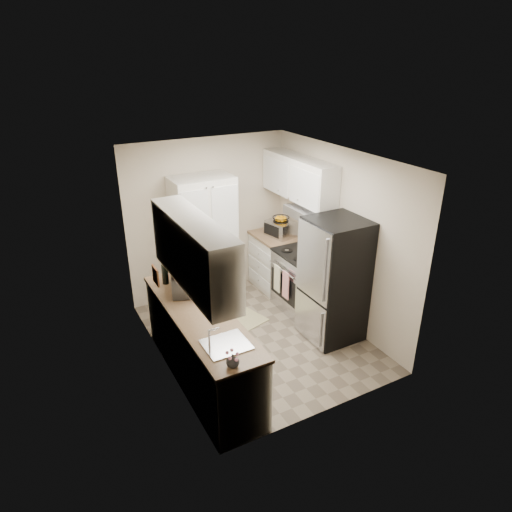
{
  "coord_description": "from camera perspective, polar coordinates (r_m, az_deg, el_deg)",
  "views": [
    {
      "loc": [
        -2.55,
        -4.66,
        3.65
      ],
      "look_at": [
        0.06,
        0.15,
        1.17
      ],
      "focal_mm": 32.0,
      "sensor_mm": 36.0,
      "label": 1
    }
  ],
  "objects": [
    {
      "name": "ground",
      "position": [
        6.45,
        0.18,
        -10.1
      ],
      "size": [
        3.2,
        3.2,
        0.0
      ],
      "primitive_type": "plane",
      "color": "#7A6B56",
      "rests_on": "ground"
    },
    {
      "name": "wine_bottle",
      "position": [
        5.89,
        -11.32,
        -1.96
      ],
      "size": [
        0.08,
        0.08,
        0.33
      ],
      "primitive_type": "cylinder",
      "color": "black",
      "rests_on": "countertop_left"
    },
    {
      "name": "flower_vase",
      "position": [
        4.4,
        -2.93,
        -12.93
      ],
      "size": [
        0.16,
        0.16,
        0.13
      ],
      "primitive_type": "imported",
      "rotation": [
        0.0,
        0.0,
        -0.31
      ],
      "color": "beige",
      "rests_on": "countertop_left"
    },
    {
      "name": "kitchen_mat",
      "position": [
        6.9,
        -1.88,
        -7.49
      ],
      "size": [
        0.65,
        0.84,
        0.01
      ],
      "primitive_type": "cube",
      "rotation": [
        0.0,
        0.0,
        0.27
      ],
      "color": "tan",
      "rests_on": "ground"
    },
    {
      "name": "cutting_board",
      "position": [
        6.02,
        -9.34,
        -1.17
      ],
      "size": [
        0.09,
        0.26,
        0.33
      ],
      "primitive_type": "cube",
      "rotation": [
        0.0,
        0.0,
        0.26
      ],
      "color": "#39843D",
      "rests_on": "countertop_left"
    },
    {
      "name": "countertop_right",
      "position": [
        7.37,
        2.52,
        2.45
      ],
      "size": [
        0.63,
        0.83,
        0.04
      ],
      "primitive_type": "cube",
      "color": "#846647",
      "rests_on": "base_cabinet_right"
    },
    {
      "name": "refrigerator",
      "position": [
        6.17,
        9.74,
        -2.98
      ],
      "size": [
        0.7,
        0.72,
        1.7
      ],
      "primitive_type": "cube",
      "color": "#B7B7BC",
      "rests_on": "ground"
    },
    {
      "name": "microwave",
      "position": [
        5.68,
        -8.65,
        -3.06
      ],
      "size": [
        0.51,
        0.6,
        0.28
      ],
      "primitive_type": "imported",
      "rotation": [
        0.0,
        0.0,
        1.2
      ],
      "color": "silver",
      "rests_on": "countertop_left"
    },
    {
      "name": "base_cabinet_right",
      "position": [
        7.55,
        2.46,
        -0.78
      ],
      "size": [
        0.6,
        0.8,
        0.88
      ],
      "primitive_type": "cube",
      "color": "silver",
      "rests_on": "ground"
    },
    {
      "name": "toaster_oven",
      "position": [
        7.3,
        3.11,
        3.44
      ],
      "size": [
        0.43,
        0.5,
        0.25
      ],
      "primitive_type": "cube",
      "rotation": [
        0.0,
        0.0,
        0.22
      ],
      "color": "#B1B2B6",
      "rests_on": "countertop_right"
    },
    {
      "name": "fruit_basket",
      "position": [
        7.24,
        3.14,
        4.78
      ],
      "size": [
        0.31,
        0.31,
        0.11
      ],
      "primitive_type": null,
      "rotation": [
        0.0,
        0.0,
        -0.21
      ],
      "color": "#F99C08",
      "rests_on": "toaster_oven"
    },
    {
      "name": "pantry_cabinet",
      "position": [
        6.95,
        -6.46,
        1.8
      ],
      "size": [
        0.9,
        0.55,
        2.0
      ],
      "primitive_type": "cube",
      "color": "silver",
      "rests_on": "ground"
    },
    {
      "name": "room_shell",
      "position": [
        5.67,
        0.1,
        3.47
      ],
      "size": [
        2.64,
        3.24,
        2.52
      ],
      "color": "beige",
      "rests_on": "ground"
    },
    {
      "name": "base_cabinet_left",
      "position": [
        5.54,
        -6.83,
        -11.26
      ],
      "size": [
        0.6,
        2.3,
        0.88
      ],
      "primitive_type": "cube",
      "color": "silver",
      "rests_on": "ground"
    },
    {
      "name": "countertop_left",
      "position": [
        5.28,
        -7.07,
        -7.2
      ],
      "size": [
        0.63,
        2.33,
        0.04
      ],
      "primitive_type": "cube",
      "color": "#846647",
      "rests_on": "base_cabinet_left"
    },
    {
      "name": "electric_range",
      "position": [
        6.93,
        5.74,
        -3.0
      ],
      "size": [
        0.71,
        0.78,
        1.13
      ],
      "color": "#B7B7BC",
      "rests_on": "ground"
    }
  ]
}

